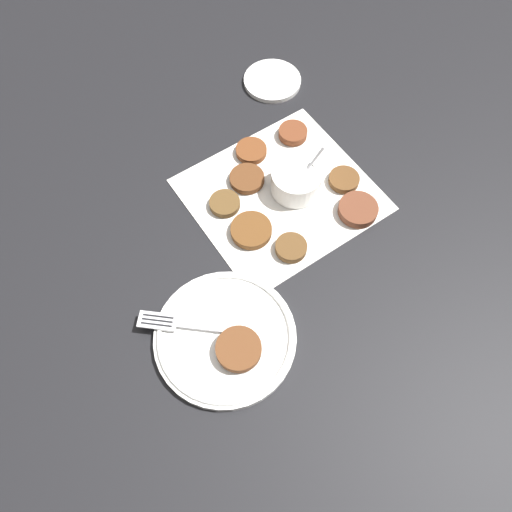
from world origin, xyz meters
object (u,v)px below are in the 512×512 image
Objects in this scene: fork at (177,323)px; extra_saucer at (272,81)px; fritter_on_plate at (239,349)px; serving_plate at (225,337)px; sauce_bowl at (296,181)px.

fork is 0.59m from extra_saucer.
fritter_on_plate is at bearing -126.06° from extra_saucer.
serving_plate is 3.18× the size of fritter_on_plate.
serving_plate is at bearing -128.55° from extra_saucer.
fritter_on_plate is at bearing -78.12° from serving_plate.
extra_saucer is (0.36, 0.50, -0.02)m from fritter_on_plate.
sauce_bowl reaches higher than extra_saucer.
extra_saucer is at bearing 51.45° from serving_plate.
sauce_bowl reaches higher than fritter_on_plate.
fritter_on_plate is at bearing -137.78° from sauce_bowl.
sauce_bowl is 0.33m from serving_plate.
serving_plate is at bearing 101.88° from fritter_on_plate.
sauce_bowl is 0.35m from fork.
fork reaches higher than serving_plate.
serving_plate is 0.59m from extra_saucer.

